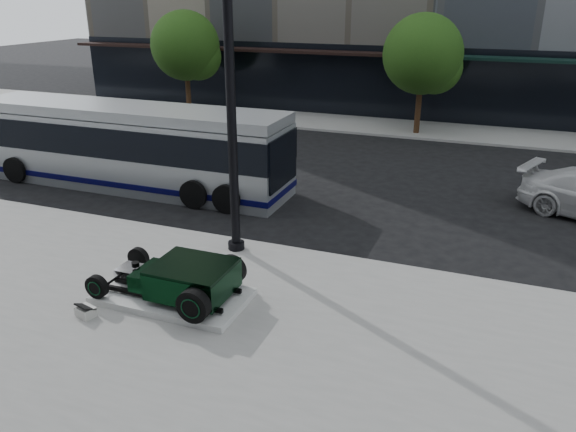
% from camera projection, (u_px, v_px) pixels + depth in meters
% --- Properties ---
extents(ground, '(120.00, 120.00, 0.00)m').
position_uv_depth(ground, '(314.00, 225.00, 17.21)').
color(ground, black).
rests_on(ground, ground).
extents(sidewalk_far, '(70.00, 4.00, 0.12)m').
position_uv_depth(sidewalk_far, '(400.00, 128.00, 29.33)').
color(sidewalk_far, gray).
rests_on(sidewalk_far, ground).
extents(street_trees, '(29.80, 3.80, 5.70)m').
position_uv_depth(street_trees, '(426.00, 57.00, 26.77)').
color(street_trees, black).
rests_on(street_trees, sidewalk_far).
extents(display_plinth, '(3.40, 1.80, 0.15)m').
position_uv_depth(display_plinth, '(173.00, 296.00, 12.77)').
color(display_plinth, silver).
rests_on(display_plinth, sidewalk_near).
extents(hot_rod, '(3.22, 2.00, 0.81)m').
position_uv_depth(hot_rod, '(185.00, 279.00, 12.47)').
color(hot_rod, black).
rests_on(hot_rod, display_plinth).
extents(info_plaque, '(0.46, 0.39, 0.31)m').
position_uv_depth(info_plaque, '(86.00, 311.00, 12.05)').
color(info_plaque, silver).
rests_on(info_plaque, sidewalk_near).
extents(lamppost, '(0.44, 0.44, 8.07)m').
position_uv_depth(lamppost, '(231.00, 112.00, 13.93)').
color(lamppost, black).
rests_on(lamppost, sidewalk_near).
extents(transit_bus, '(12.12, 2.88, 2.92)m').
position_uv_depth(transit_bus, '(129.00, 146.00, 20.26)').
color(transit_bus, '#A3A8AC').
rests_on(transit_bus, ground).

